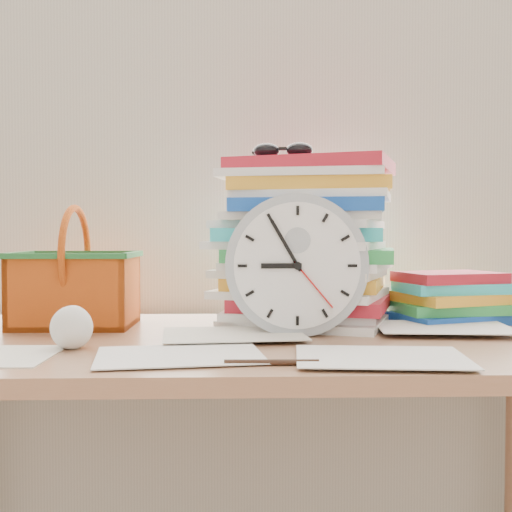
{
  "coord_description": "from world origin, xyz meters",
  "views": [
    {
      "loc": [
        -0.03,
        0.37,
        0.95
      ],
      "look_at": [
        0.01,
        1.6,
        0.91
      ],
      "focal_mm": 45.0,
      "sensor_mm": 36.0,
      "label": 1
    }
  ],
  "objects_px": {
    "desk": "(253,375)",
    "paper_stack": "(306,242)",
    "clock": "(296,265)",
    "book_stack": "(451,297)",
    "basket": "(75,267)"
  },
  "relations": [
    {
      "from": "desk",
      "to": "paper_stack",
      "type": "xyz_separation_m",
      "value": [
        0.12,
        0.17,
        0.25
      ]
    },
    {
      "from": "paper_stack",
      "to": "clock",
      "type": "bearing_deg",
      "value": -103.34
    },
    {
      "from": "book_stack",
      "to": "desk",
      "type": "bearing_deg",
      "value": -157.79
    },
    {
      "from": "desk",
      "to": "basket",
      "type": "distance_m",
      "value": 0.45
    },
    {
      "from": "paper_stack",
      "to": "book_stack",
      "type": "distance_m",
      "value": 0.35
    },
    {
      "from": "clock",
      "to": "book_stack",
      "type": "height_order",
      "value": "clock"
    },
    {
      "from": "basket",
      "to": "book_stack",
      "type": "bearing_deg",
      "value": 3.71
    },
    {
      "from": "clock",
      "to": "book_stack",
      "type": "distance_m",
      "value": 0.41
    },
    {
      "from": "paper_stack",
      "to": "basket",
      "type": "height_order",
      "value": "paper_stack"
    },
    {
      "from": "desk",
      "to": "clock",
      "type": "xyz_separation_m",
      "value": [
        0.08,
        0.01,
        0.21
      ]
    },
    {
      "from": "desk",
      "to": "paper_stack",
      "type": "relative_size",
      "value": 3.77
    },
    {
      "from": "paper_stack",
      "to": "clock",
      "type": "distance_m",
      "value": 0.17
    },
    {
      "from": "paper_stack",
      "to": "book_stack",
      "type": "height_order",
      "value": "paper_stack"
    },
    {
      "from": "desk",
      "to": "clock",
      "type": "distance_m",
      "value": 0.23
    },
    {
      "from": "paper_stack",
      "to": "clock",
      "type": "height_order",
      "value": "paper_stack"
    }
  ]
}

